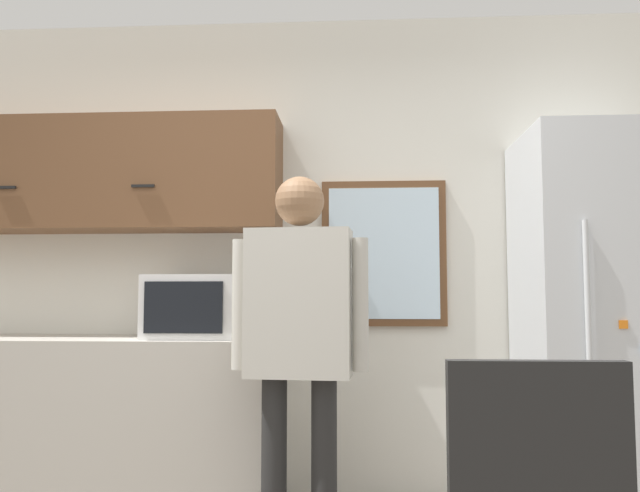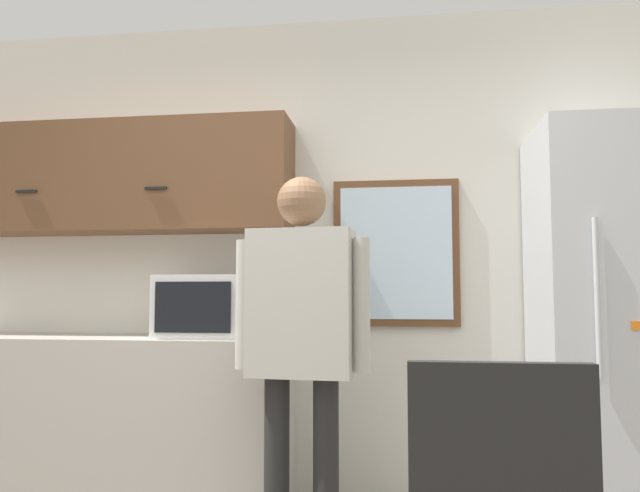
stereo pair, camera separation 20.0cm
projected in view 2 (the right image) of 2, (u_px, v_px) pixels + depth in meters
name	position (u px, v px, depth m)	size (l,w,h in m)	color
back_wall	(310.00, 255.00, 3.54)	(6.00, 0.06, 2.70)	silver
counter	(90.00, 421.00, 3.32)	(2.12, 0.55, 0.90)	#BCB7AD
upper_cabinets	(106.00, 179.00, 3.53)	(2.12, 0.35, 0.61)	brown
microwave	(214.00, 306.00, 3.25)	(0.55, 0.38, 0.32)	white
person	(301.00, 323.00, 2.71)	(0.60, 0.25, 1.64)	black
refrigerator	(622.00, 330.00, 2.92)	(0.76, 0.72, 1.92)	silver
window	(396.00, 253.00, 3.43)	(0.69, 0.05, 0.81)	brown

